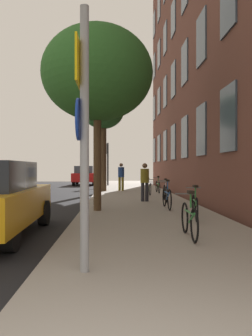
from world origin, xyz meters
The scene contains 16 objects.
ground_plane centered at (-2.40, 15.00, 0.00)m, with size 41.80×41.80×0.00m, color #332D28.
road_asphalt centered at (-4.50, 15.00, 0.01)m, with size 7.00×38.00×0.01m, color black.
sidewalk centered at (1.10, 15.00, 0.06)m, with size 4.20×38.00×0.12m, color gray.
sign_post centered at (-0.33, 2.85, 2.07)m, with size 0.16×0.60×3.53m.
traffic_light centered at (-0.52, 24.98, 2.38)m, with size 0.43×0.24×3.29m.
tree_near centered at (-0.46, 9.37, 4.51)m, with size 3.57×3.57×5.93m.
tree_far centered at (-0.57, 18.58, 4.70)m, with size 2.45×2.45×5.74m.
bicycle_0 centered at (1.56, 4.99, 0.48)m, with size 0.42×1.60×0.94m.
bicycle_1 centered at (2.24, 7.39, 0.48)m, with size 0.43×1.67×0.92m.
bicycle_2 centered at (1.85, 9.79, 0.51)m, with size 0.42×1.78×0.98m.
bicycle_3 centered at (2.16, 12.19, 0.49)m, with size 0.42×1.71×0.94m.
bicycle_4 centered at (1.71, 14.59, 0.47)m, with size 0.55×1.58×0.90m.
bicycle_5 centered at (2.46, 16.99, 0.48)m, with size 0.42×1.71×0.92m.
pedestrian_0 centered at (1.33, 12.27, 1.01)m, with size 0.49×0.49×1.56m.
pedestrian_1 centered at (0.50, 18.90, 1.06)m, with size 0.50×0.50×1.65m.
car_1 centered at (-2.42, 27.84, 0.84)m, with size 1.92×4.16×1.62m.
Camera 1 is at (0.09, -1.73, 1.50)m, focal length 36.86 mm.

